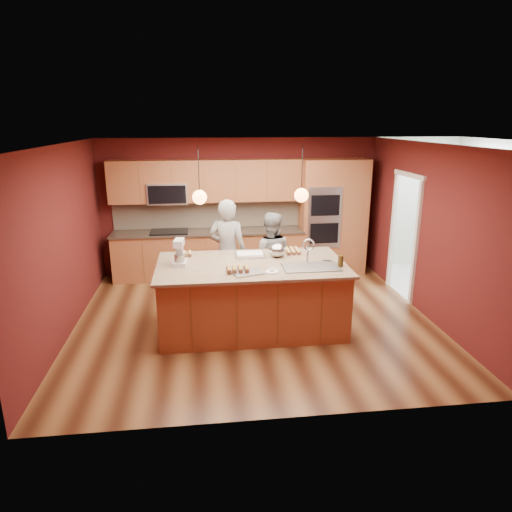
{
  "coord_description": "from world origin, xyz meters",
  "views": [
    {
      "loc": [
        -0.77,
        -6.56,
        3.02
      ],
      "look_at": [
        0.01,
        -0.1,
        1.08
      ],
      "focal_mm": 32.0,
      "sensor_mm": 36.0,
      "label": 1
    }
  ],
  "objects": [
    {
      "name": "sheet_cake",
      "position": [
        -0.05,
        0.15,
        1.03
      ],
      "size": [
        0.46,
        0.35,
        0.05
      ],
      "rotation": [
        0.0,
        0.0,
        -0.03
      ],
      "color": "silver",
      "rests_on": "island"
    },
    {
      "name": "washer",
      "position": [
        4.18,
        0.83,
        0.51
      ],
      "size": [
        0.72,
        0.74,
        1.02
      ],
      "primitive_type": "cube",
      "rotation": [
        0.0,
        0.0,
        -0.15
      ],
      "color": "silver",
      "rests_on": "floor"
    },
    {
      "name": "phone",
      "position": [
        1.06,
        -0.27,
        1.02
      ],
      "size": [
        0.13,
        0.08,
        0.01
      ],
      "primitive_type": "cube",
      "rotation": [
        0.0,
        0.0,
        -0.15
      ],
      "color": "black",
      "rests_on": "island"
    },
    {
      "name": "cupcakes_right",
      "position": [
        0.63,
        0.23,
        1.05
      ],
      "size": [
        0.23,
        0.31,
        0.07
      ],
      "primitive_type": null,
      "color": "tan",
      "rests_on": "island"
    },
    {
      "name": "cabinet_run",
      "position": [
        -0.68,
        2.25,
        0.98
      ],
      "size": [
        3.74,
        0.64,
        2.3
      ],
      "color": "#9A5733",
      "rests_on": "floor"
    },
    {
      "name": "dryer",
      "position": [
        4.23,
        1.61,
        0.46
      ],
      "size": [
        0.73,
        0.75,
        0.92
      ],
      "primitive_type": "cube",
      "rotation": [
        0.0,
        0.0,
        0.33
      ],
      "color": "silver",
      "rests_on": "floor"
    },
    {
      "name": "pendant_right",
      "position": [
        0.65,
        -0.25,
        2.0
      ],
      "size": [
        0.2,
        0.2,
        0.8
      ],
      "color": "black",
      "rests_on": "ceiling"
    },
    {
      "name": "wall_left",
      "position": [
        -2.75,
        0.0,
        1.35
      ],
      "size": [
        0.0,
        5.0,
        5.0
      ],
      "primitive_type": "plane",
      "rotation": [
        1.57,
        0.0,
        1.57
      ],
      "color": "#4D1413",
      "rests_on": "ground"
    },
    {
      "name": "island",
      "position": [
        -0.06,
        -0.25,
        0.52
      ],
      "size": [
        2.75,
        1.53,
        1.39
      ],
      "color": "#9A5733",
      "rests_on": "floor"
    },
    {
      "name": "tumbler",
      "position": [
        1.18,
        -0.54,
        1.09
      ],
      "size": [
        0.08,
        0.08,
        0.16
      ],
      "primitive_type": "cylinder",
      "color": "#33220A",
      "rests_on": "island"
    },
    {
      "name": "cooling_rack",
      "position": [
        -0.17,
        -0.68,
        1.02
      ],
      "size": [
        0.47,
        0.39,
        0.02
      ],
      "primitive_type": "cube",
      "rotation": [
        0.0,
        0.0,
        0.28
      ],
      "color": "#A9ABB0",
      "rests_on": "island"
    },
    {
      "name": "wall_right",
      "position": [
        2.75,
        0.0,
        1.35
      ],
      "size": [
        0.0,
        5.0,
        5.0
      ],
      "primitive_type": "plane",
      "rotation": [
        1.57,
        0.0,
        -1.57
      ],
      "color": "#4D1413",
      "rests_on": "ground"
    },
    {
      "name": "laundry_room",
      "position": [
        4.35,
        1.2,
        1.95
      ],
      "size": [
        2.6,
        2.7,
        2.7
      ],
      "color": "silver",
      "rests_on": "ground"
    },
    {
      "name": "wall_front",
      "position": [
        0.0,
        -2.5,
        1.35
      ],
      "size": [
        5.5,
        0.0,
        5.5
      ],
      "primitive_type": "plane",
      "rotation": [
        -1.57,
        0.0,
        0.0
      ],
      "color": "#4D1413",
      "rests_on": "ground"
    },
    {
      "name": "plate",
      "position": [
        0.16,
        -0.68,
        1.02
      ],
      "size": [
        0.18,
        0.18,
        0.01
      ],
      "primitive_type": "cylinder",
      "color": "silver",
      "rests_on": "island"
    },
    {
      "name": "stand_mixer",
      "position": [
        -1.11,
        -0.17,
        1.17
      ],
      "size": [
        0.23,
        0.29,
        0.37
      ],
      "rotation": [
        0.0,
        0.0,
        -0.12
      ],
      "color": "silver",
      "rests_on": "island"
    },
    {
      "name": "mixing_bowl",
      "position": [
        0.36,
        0.05,
        1.12
      ],
      "size": [
        0.26,
        0.26,
        0.22
      ],
      "primitive_type": "ellipsoid",
      "color": "#B0B2B7",
      "rests_on": "island"
    },
    {
      "name": "wall_back",
      "position": [
        0.0,
        2.5,
        1.35
      ],
      "size": [
        5.5,
        0.0,
        5.5
      ],
      "primitive_type": "plane",
      "rotation": [
        1.57,
        0.0,
        0.0
      ],
      "color": "#4D1413",
      "rests_on": "ground"
    },
    {
      "name": "floor",
      "position": [
        0.0,
        0.0,
        0.0
      ],
      "size": [
        5.5,
        5.5,
        0.0
      ],
      "primitive_type": "plane",
      "color": "#422111",
      "rests_on": "ground"
    },
    {
      "name": "ceiling",
      "position": [
        0.0,
        0.0,
        2.7
      ],
      "size": [
        5.5,
        5.5,
        0.0
      ],
      "primitive_type": "plane",
      "rotation": [
        3.14,
        0.0,
        0.0
      ],
      "color": "white",
      "rests_on": "ground"
    },
    {
      "name": "cupcakes_rack",
      "position": [
        -0.31,
        -0.62,
        1.07
      ],
      "size": [
        0.33,
        0.25,
        0.07
      ],
      "primitive_type": null,
      "color": "tan",
      "rests_on": "island"
    },
    {
      "name": "person_right",
      "position": [
        0.37,
        0.77,
        0.78
      ],
      "size": [
        0.87,
        0.74,
        1.56
      ],
      "primitive_type": "imported",
      "rotation": [
        0.0,
        0.0,
        2.92
      ],
      "color": "slate",
      "rests_on": "floor"
    },
    {
      "name": "doorway_trim",
      "position": [
        2.73,
        0.8,
        1.05
      ],
      "size": [
        0.08,
        1.11,
        2.2
      ],
      "primitive_type": null,
      "color": "white",
      "rests_on": "wall_right"
    },
    {
      "name": "cupcakes_left",
      "position": [
        -1.06,
        0.26,
        1.05
      ],
      "size": [
        0.25,
        0.17,
        0.07
      ],
      "primitive_type": null,
      "color": "tan",
      "rests_on": "island"
    },
    {
      "name": "person_left",
      "position": [
        -0.36,
        0.77,
        0.9
      ],
      "size": [
        0.76,
        0.62,
        1.8
      ],
      "primitive_type": "imported",
      "rotation": [
        0.0,
        0.0,
        2.81
      ],
      "color": "black",
      "rests_on": "floor"
    },
    {
      "name": "oven_column",
      "position": [
        1.85,
        2.19,
        1.15
      ],
      "size": [
        1.3,
        0.62,
        2.3
      ],
      "color": "#9A5733",
      "rests_on": "floor"
    },
    {
      "name": "pendant_left",
      "position": [
        -0.79,
        -0.25,
        2.0
      ],
      "size": [
        0.2,
        0.2,
        0.8
      ],
      "color": "black",
      "rests_on": "ceiling"
    }
  ]
}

